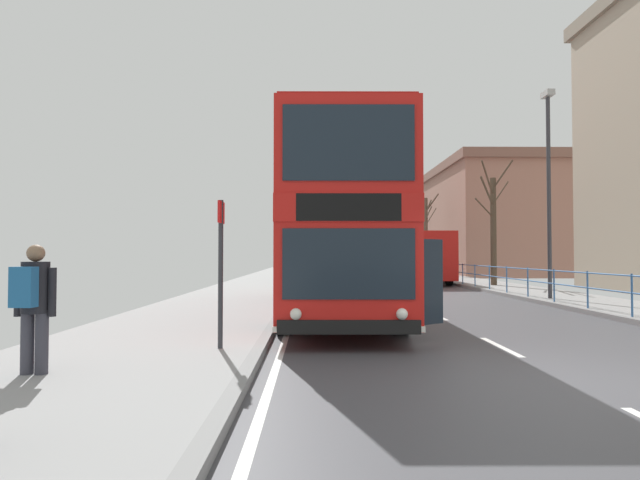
{
  "coord_description": "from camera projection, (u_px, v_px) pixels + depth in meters",
  "views": [
    {
      "loc": [
        -3.4,
        -6.9,
        1.67
      ],
      "look_at": [
        -3.22,
        6.94,
        2.06
      ],
      "focal_mm": 29.43,
      "sensor_mm": 36.0,
      "label": 1
    }
  ],
  "objects": [
    {
      "name": "background_bus_far_lane",
      "position": [
        416.0,
        256.0,
        31.72
      ],
      "size": [
        2.72,
        10.07,
        2.91
      ],
      "color": "red",
      "rests_on": "ground"
    },
    {
      "name": "pedestrian_railing_far_kerb",
      "position": [
        517.0,
        276.0,
        20.18
      ],
      "size": [
        0.05,
        31.3,
        1.06
      ],
      "color": "#386BA8",
      "rests_on": "ground"
    },
    {
      "name": "pedestrian_with_backpack",
      "position": [
        33.0,
        299.0,
        6.69
      ],
      "size": [
        0.54,
        0.53,
        1.66
      ],
      "color": "#383842",
      "rests_on": "ground"
    },
    {
      "name": "bare_tree_far_00",
      "position": [
        493.0,
        226.0,
        26.5
      ],
      "size": [
        2.2,
        2.9,
        6.19
      ],
      "color": "#4C3D2D",
      "rests_on": "ground"
    },
    {
      "name": "bare_tree_far_01",
      "position": [
        426.0,
        233.0,
        41.04
      ],
      "size": [
        1.38,
        2.98,
        6.45
      ],
      "color": "brown",
      "rests_on": "ground"
    },
    {
      "name": "street_lamp_far_side",
      "position": [
        549.0,
        177.0,
        18.47
      ],
      "size": [
        0.28,
        0.6,
        7.33
      ],
      "color": "#38383D",
      "rests_on": "ground"
    },
    {
      "name": "background_building_01",
      "position": [
        512.0,
        220.0,
        44.76
      ],
      "size": [
        12.96,
        16.11,
        9.26
      ],
      "color": "#936656",
      "rests_on": "ground"
    },
    {
      "name": "bus_stop_sign_near",
      "position": [
        221.0,
        256.0,
        8.6
      ],
      "size": [
        0.08,
        0.44,
        2.43
      ],
      "color": "#2D2D33",
      "rests_on": "ground"
    },
    {
      "name": "ground",
      "position": [
        517.0,
        379.0,
        6.89
      ],
      "size": [
        15.8,
        140.0,
        0.2
      ],
      "color": "#45454B"
    },
    {
      "name": "double_decker_bus_main",
      "position": [
        337.0,
        230.0,
        14.58
      ],
      "size": [
        3.27,
        11.61,
        4.51
      ],
      "color": "red",
      "rests_on": "ground"
    }
  ]
}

